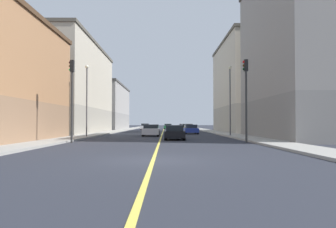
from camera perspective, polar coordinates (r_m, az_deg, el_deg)
ground_plane at (r=13.24m, az=-2.67°, el=-8.24°), size 400.00×400.00×0.00m
sidewalk_left at (r=62.65m, az=6.87°, el=-2.91°), size 2.55×168.00×0.15m
sidewalk_right at (r=62.79m, az=-8.53°, el=-2.90°), size 2.55×168.00×0.15m
lane_center_stripe at (r=62.16m, az=-0.84°, el=-3.00°), size 0.16×154.00×0.01m
building_left_near at (r=34.65m, az=24.94°, el=10.02°), size 11.17×16.74×16.82m
building_left_mid at (r=54.03m, az=15.36°, el=4.66°), size 11.17×20.06×14.70m
building_right_midblock at (r=50.55m, az=-18.42°, el=4.30°), size 11.17×24.88×13.28m
building_right_distant at (r=77.97m, az=-11.92°, el=1.19°), size 11.17×24.76×10.52m
traffic_light_left_near at (r=25.47m, az=13.71°, el=4.32°), size 0.40×0.32×6.44m
traffic_light_right_near at (r=25.76m, az=-16.77°, el=4.19°), size 0.40×0.32×6.37m
street_lamp_left_near at (r=36.59m, az=11.00°, el=3.59°), size 0.36×0.36×7.79m
street_lamp_right_near at (r=34.33m, az=-14.28°, el=3.62°), size 0.36×0.36×7.42m
car_yellow at (r=51.75m, az=3.42°, el=-2.55°), size 2.01×4.48×1.37m
car_black at (r=29.26m, az=1.15°, el=-3.34°), size 1.84×4.20×1.32m
car_white at (r=71.15m, az=-4.09°, el=-2.28°), size 1.95×4.30×1.39m
car_red at (r=68.35m, az=2.70°, el=-2.34°), size 1.83×4.23×1.31m
car_silver at (r=37.29m, az=-3.02°, el=-2.93°), size 1.97×4.40×1.34m
car_green at (r=78.00m, az=0.03°, el=-2.24°), size 2.09×4.45×1.30m
car_blue at (r=44.46m, az=4.07°, el=-2.74°), size 2.00×4.14×1.29m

